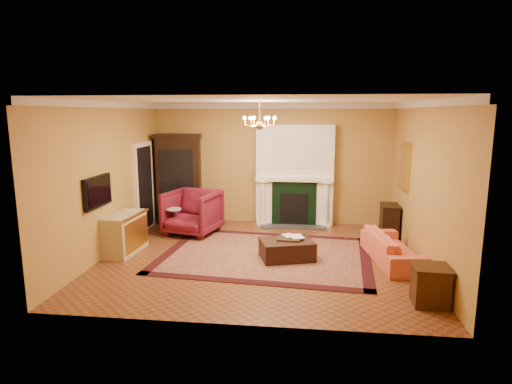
% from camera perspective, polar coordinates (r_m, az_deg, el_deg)
% --- Properties ---
extents(floor, '(6.00, 5.50, 0.02)m').
position_cam_1_polar(floor, '(8.49, 0.45, -8.70)').
color(floor, brown).
rests_on(floor, ground).
extents(ceiling, '(6.00, 5.50, 0.02)m').
position_cam_1_polar(ceiling, '(8.02, 0.48, 12.13)').
color(ceiling, white).
rests_on(ceiling, wall_back).
extents(wall_back, '(6.00, 0.02, 3.00)m').
position_cam_1_polar(wall_back, '(10.84, 2.04, 3.72)').
color(wall_back, '#B48940').
rests_on(wall_back, floor).
extents(wall_front, '(6.00, 0.02, 3.00)m').
position_cam_1_polar(wall_front, '(5.43, -2.67, -3.19)').
color(wall_front, '#B48940').
rests_on(wall_front, floor).
extents(wall_left, '(0.02, 5.50, 3.00)m').
position_cam_1_polar(wall_left, '(8.95, -19.07, 1.69)').
color(wall_left, '#B48940').
rests_on(wall_left, floor).
extents(wall_right, '(0.02, 5.50, 3.00)m').
position_cam_1_polar(wall_right, '(8.35, 21.47, 0.94)').
color(wall_right, '#B48940').
rests_on(wall_right, floor).
extents(fireplace, '(1.90, 0.70, 2.50)m').
position_cam_1_polar(fireplace, '(10.66, 5.17, 1.91)').
color(fireplace, white).
rests_on(fireplace, wall_back).
extents(crown_molding, '(6.00, 5.50, 0.12)m').
position_cam_1_polar(crown_molding, '(8.97, 1.15, 11.52)').
color(crown_molding, silver).
rests_on(crown_molding, ceiling).
extents(doorway, '(0.08, 1.05, 2.10)m').
position_cam_1_polar(doorway, '(10.54, -14.69, 0.68)').
color(doorway, silver).
rests_on(doorway, wall_left).
extents(tv_panel, '(0.09, 0.95, 0.58)m').
position_cam_1_polar(tv_panel, '(8.42, -20.37, 0.04)').
color(tv_panel, black).
rests_on(tv_panel, wall_left).
extents(gilt_mirror, '(0.06, 0.76, 1.05)m').
position_cam_1_polar(gilt_mirror, '(9.67, 19.21, 3.20)').
color(gilt_mirror, gold).
rests_on(gilt_mirror, wall_right).
extents(chandelier, '(0.63, 0.55, 0.53)m').
position_cam_1_polar(chandelier, '(8.02, 0.48, 9.26)').
color(chandelier, gold).
rests_on(chandelier, ceiling).
extents(oriental_rug, '(4.30, 3.38, 0.02)m').
position_cam_1_polar(oriental_rug, '(8.58, 1.34, -8.36)').
color(oriental_rug, '#430E17').
rests_on(oriental_rug, floor).
extents(china_cabinet, '(1.14, 0.63, 2.17)m').
position_cam_1_polar(china_cabinet, '(11.06, -10.19, 1.52)').
color(china_cabinet, black).
rests_on(china_cabinet, floor).
extents(wingback_armchair, '(1.32, 1.27, 1.13)m').
position_cam_1_polar(wingback_armchair, '(9.99, -8.49, -2.42)').
color(wingback_armchair, maroon).
rests_on(wingback_armchair, floor).
extents(pedestal_table, '(0.35, 0.35, 0.63)m').
position_cam_1_polar(pedestal_table, '(9.99, -10.91, -3.66)').
color(pedestal_table, black).
rests_on(pedestal_table, floor).
extents(commode, '(0.58, 1.10, 0.80)m').
position_cam_1_polar(commode, '(9.02, -17.16, -5.29)').
color(commode, beige).
rests_on(commode, floor).
extents(coral_sofa, '(0.81, 1.94, 0.74)m').
position_cam_1_polar(coral_sofa, '(8.52, 17.83, -6.49)').
color(coral_sofa, '#CB5040').
rests_on(coral_sofa, floor).
extents(end_table, '(0.50, 0.50, 0.56)m').
position_cam_1_polar(end_table, '(6.91, 22.21, -11.55)').
color(end_table, '#381D0F').
rests_on(end_table, floor).
extents(console_table, '(0.40, 0.66, 0.71)m').
position_cam_1_polar(console_table, '(10.19, 17.34, -3.75)').
color(console_table, black).
rests_on(console_table, floor).
extents(leather_ottoman, '(1.14, 0.97, 0.36)m').
position_cam_1_polar(leather_ottoman, '(8.31, 4.13, -7.64)').
color(leather_ottoman, black).
rests_on(leather_ottoman, oriental_rug).
extents(ottoman_tray, '(0.47, 0.38, 0.03)m').
position_cam_1_polar(ottoman_tray, '(8.31, 4.45, -6.23)').
color(ottoman_tray, black).
rests_on(ottoman_tray, leather_ottoman).
extents(book_a, '(0.18, 0.12, 0.26)m').
position_cam_1_polar(book_a, '(8.33, 3.79, -5.14)').
color(book_a, gray).
rests_on(book_a, ottoman_tray).
extents(book_b, '(0.23, 0.10, 0.32)m').
position_cam_1_polar(book_b, '(8.28, 4.68, -5.04)').
color(book_b, gray).
rests_on(book_b, ottoman_tray).
extents(topiary_left, '(0.17, 0.17, 0.45)m').
position_cam_1_polar(topiary_left, '(10.61, 2.43, 3.43)').
color(topiary_left, gray).
rests_on(topiary_left, fireplace).
extents(topiary_right, '(0.16, 0.16, 0.42)m').
position_cam_1_polar(topiary_right, '(10.59, 8.76, 3.22)').
color(topiary_right, gray).
rests_on(topiary_right, fireplace).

